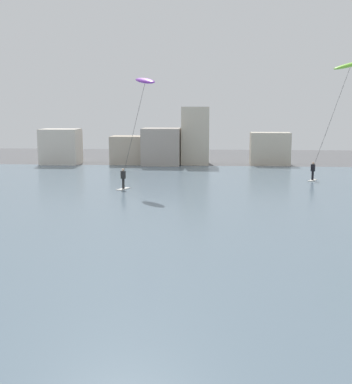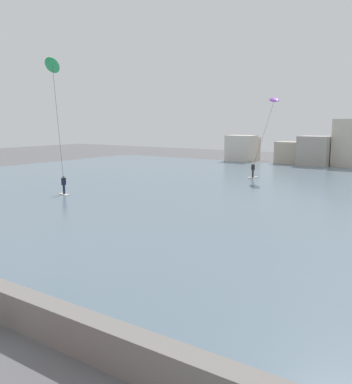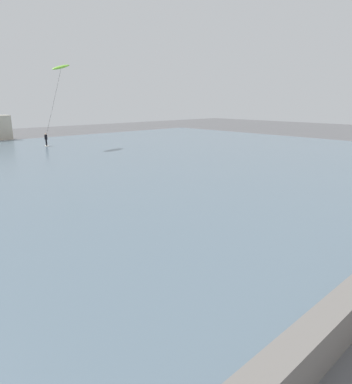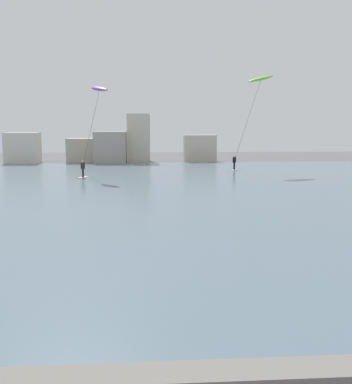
% 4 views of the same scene
% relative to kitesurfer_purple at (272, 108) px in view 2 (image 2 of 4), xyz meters
% --- Properties ---
extents(seawall_barrier, '(60.00, 0.70, 1.11)m').
position_rel_kitesurfer_purple_xyz_m(seawall_barrier, '(7.32, -37.20, -7.10)').
color(seawall_barrier, slate).
rests_on(seawall_barrier, ground).
extents(water_bay, '(84.00, 52.00, 0.10)m').
position_rel_kitesurfer_purple_xyz_m(water_bay, '(7.32, -10.50, -7.61)').
color(water_bay, slate).
rests_on(water_bay, ground).
extents(far_shore_buildings, '(28.12, 5.55, 6.54)m').
position_rel_kitesurfer_purple_xyz_m(far_shore_buildings, '(-2.14, 17.26, -5.45)').
color(far_shore_buildings, beige).
rests_on(far_shore_buildings, ground).
extents(kitesurfer_purple, '(3.31, 3.51, 8.86)m').
position_rel_kitesurfer_purple_xyz_m(kitesurfer_purple, '(0.00, 0.00, 0.00)').
color(kitesurfer_purple, silver).
rests_on(kitesurfer_purple, water_bay).
extents(kitesurfer_green, '(4.29, 3.31, 11.58)m').
position_rel_kitesurfer_purple_xyz_m(kitesurfer_green, '(-11.55, -19.74, 2.46)').
color(kitesurfer_green, silver).
rests_on(kitesurfer_green, water_bay).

